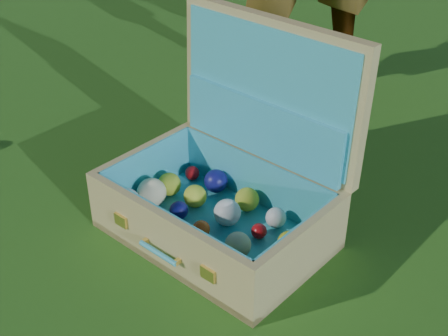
# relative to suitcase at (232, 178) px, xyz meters

# --- Properties ---
(ground) EXTENTS (60.00, 60.00, 0.00)m
(ground) POSITION_rel_suitcase_xyz_m (-0.22, 0.10, -0.15)
(ground) COLOR #215114
(ground) RESTS_ON ground
(suitcase) EXTENTS (0.68, 0.61, 0.54)m
(suitcase) POSITION_rel_suitcase_xyz_m (0.00, 0.00, 0.00)
(suitcase) COLOR tan
(suitcase) RESTS_ON ground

